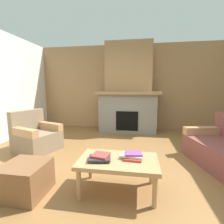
# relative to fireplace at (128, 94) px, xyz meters

# --- Properties ---
(ground) EXTENTS (9.00, 9.00, 0.00)m
(ground) POSITION_rel_fireplace_xyz_m (0.00, -2.62, -1.16)
(ground) COLOR brown
(wall_back_wood_panel) EXTENTS (6.00, 0.12, 2.70)m
(wall_back_wood_panel) POSITION_rel_fireplace_xyz_m (0.00, 0.38, 0.19)
(wall_back_wood_panel) COLOR #997047
(wall_back_wood_panel) RESTS_ON ground
(fireplace) EXTENTS (1.90, 0.82, 2.70)m
(fireplace) POSITION_rel_fireplace_xyz_m (0.00, 0.00, 0.00)
(fireplace) COLOR gray
(fireplace) RESTS_ON ground
(armchair) EXTENTS (0.97, 0.97, 0.85)m
(armchair) POSITION_rel_fireplace_xyz_m (-1.84, -1.99, -0.87)
(armchair) COLOR #847056
(armchair) RESTS_ON ground
(coffee_table) EXTENTS (1.00, 0.60, 0.43)m
(coffee_table) POSITION_rel_fireplace_xyz_m (0.08, -3.14, -0.79)
(coffee_table) COLOR tan
(coffee_table) RESTS_ON ground
(ottoman) EXTENTS (0.52, 0.52, 0.40)m
(ottoman) POSITION_rel_fireplace_xyz_m (-1.06, -3.39, -0.96)
(ottoman) COLOR brown
(ottoman) RESTS_ON ground
(book_stack_near_edge) EXTENTS (0.30, 0.27, 0.07)m
(book_stack_near_edge) POSITION_rel_fireplace_xyz_m (-0.14, -3.20, -0.70)
(book_stack_near_edge) COLOR #2D2D33
(book_stack_near_edge) RESTS_ON coffee_table
(book_stack_center) EXTENTS (0.29, 0.23, 0.08)m
(book_stack_center) POSITION_rel_fireplace_xyz_m (0.26, -3.09, -0.70)
(book_stack_center) COLOR #B23833
(book_stack_center) RESTS_ON coffee_table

